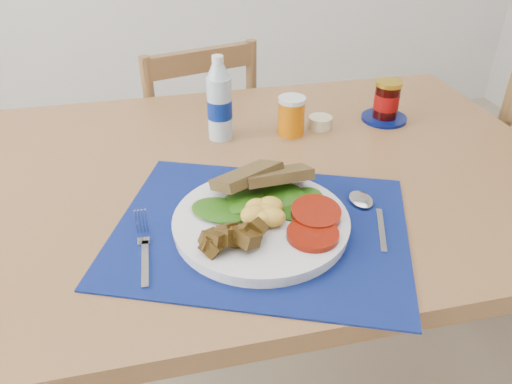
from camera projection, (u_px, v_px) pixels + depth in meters
table at (239, 204)px, 1.10m from camera, size 1.40×0.90×0.75m
chair_far at (195, 135)px, 1.67m from camera, size 0.47×0.45×1.04m
placemat at (261, 228)px, 0.89m from camera, size 0.63×0.56×0.00m
breakfast_plate at (258, 220)px, 0.87m from camera, size 0.31×0.31×0.07m
fork at (144, 249)px, 0.83m from camera, size 0.02×0.16×0.00m
spoon at (367, 209)px, 0.93m from camera, size 0.05×0.18×0.01m
water_bottle at (219, 103)px, 1.14m from camera, size 0.06×0.06×0.20m
juice_glass at (291, 117)px, 1.18m from camera, size 0.06×0.06×0.09m
ramekin at (320, 122)px, 1.22m from camera, size 0.06×0.06×0.03m
jam_on_saucer at (386, 103)px, 1.24m from camera, size 0.11×0.11×0.10m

